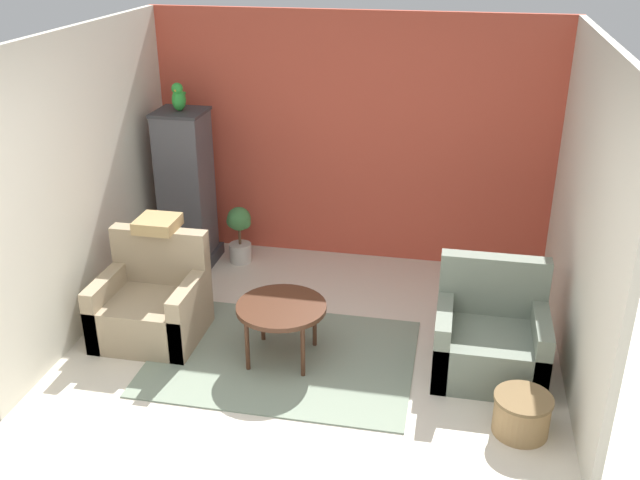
% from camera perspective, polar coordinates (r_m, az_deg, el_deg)
% --- Properties ---
extents(ground_plane, '(20.00, 20.00, 0.00)m').
position_cam_1_polar(ground_plane, '(4.93, -3.89, -17.07)').
color(ground_plane, beige).
rests_on(ground_plane, ground).
extents(wall_back_accent, '(4.09, 0.06, 2.49)m').
position_cam_1_polar(wall_back_accent, '(7.19, 2.62, 8.03)').
color(wall_back_accent, '#C64C38').
rests_on(wall_back_accent, ground_plane).
extents(wall_left, '(0.06, 3.24, 2.49)m').
position_cam_1_polar(wall_left, '(6.34, -18.22, 4.56)').
color(wall_left, beige).
rests_on(wall_left, ground_plane).
extents(wall_right, '(0.06, 3.24, 2.49)m').
position_cam_1_polar(wall_right, '(5.64, 20.52, 1.81)').
color(wall_right, beige).
rests_on(wall_right, ground_plane).
extents(area_rug, '(2.12, 1.52, 0.01)m').
position_cam_1_polar(area_rug, '(5.87, -3.02, -9.33)').
color(area_rug, gray).
rests_on(area_rug, ground_plane).
extents(coffee_table, '(0.72, 0.72, 0.49)m').
position_cam_1_polar(coffee_table, '(5.64, -3.11, -5.62)').
color(coffee_table, '#472819').
rests_on(coffee_table, ground_plane).
extents(armchair_left, '(0.84, 0.74, 0.88)m').
position_cam_1_polar(armchair_left, '(6.19, -13.26, -5.16)').
color(armchair_left, '#9E896B').
rests_on(armchair_left, ground_plane).
extents(armchair_right, '(0.84, 0.74, 0.88)m').
position_cam_1_polar(armchair_right, '(5.73, 13.43, -7.78)').
color(armchair_right, slate).
rests_on(armchair_right, ground_plane).
extents(birdcage, '(0.54, 0.54, 1.59)m').
position_cam_1_polar(birdcage, '(7.27, -10.65, 3.90)').
color(birdcage, '#353539').
rests_on(birdcage, ground_plane).
extents(parrot, '(0.13, 0.23, 0.28)m').
position_cam_1_polar(parrot, '(7.01, -11.23, 11.12)').
color(parrot, green).
rests_on(parrot, birdcage).
extents(potted_plant, '(0.27, 0.24, 0.60)m').
position_cam_1_polar(potted_plant, '(7.34, -6.47, 0.73)').
color(potted_plant, beige).
rests_on(potted_plant, ground_plane).
extents(wicker_basket, '(0.40, 0.40, 0.29)m').
position_cam_1_polar(wicker_basket, '(5.22, 15.84, -13.18)').
color(wicker_basket, '#A37F51').
rests_on(wicker_basket, ground_plane).
extents(throw_pillow, '(0.33, 0.33, 0.10)m').
position_cam_1_polar(throw_pillow, '(6.12, -12.87, 1.28)').
color(throw_pillow, tan).
rests_on(throw_pillow, armchair_left).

